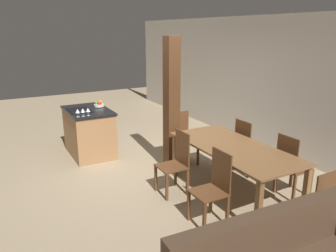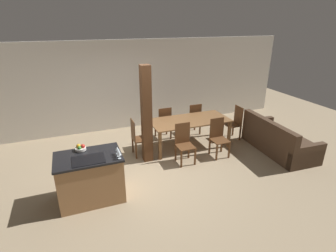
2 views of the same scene
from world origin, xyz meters
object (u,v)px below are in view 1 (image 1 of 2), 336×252
object	(u,v)px
wine_glass_far	(88,110)
dining_chair_far_right	(291,165)
dining_chair_near_left	(176,162)
dining_chair_far_left	(247,146)
fruit_bowl	(99,104)
dining_chair_foot_end	(315,207)
timber_post	(171,106)
dining_chair_head_end	(183,137)
dining_table	(233,152)
kitchen_island	(89,132)
wine_glass_near	(78,111)
wine_glass_middle	(83,111)
dining_chair_near_right	(214,187)

from	to	relation	value
wine_glass_far	dining_chair_far_right	size ratio (longest dim) A/B	0.15
dining_chair_near_left	dining_chair_far_left	size ratio (longest dim) A/B	1.00
fruit_bowl	wine_glass_far	distance (m)	0.74
dining_chair_far_left	dining_chair_far_right	world-z (taller)	same
wine_glass_far	dining_chair_far_right	world-z (taller)	wine_glass_far
fruit_bowl	dining_chair_far_left	world-z (taller)	fruit_bowl
dining_chair_foot_end	timber_post	world-z (taller)	timber_post
dining_chair_near_left	dining_chair_far_right	distance (m)	1.69
wine_glass_far	dining_chair_head_end	world-z (taller)	wine_glass_far
dining_table	dining_chair_far_right	bearing A→B (deg)	56.27
kitchen_island	fruit_bowl	world-z (taller)	fruit_bowl
wine_glass_far	dining_table	bearing A→B (deg)	34.89
kitchen_island	fruit_bowl	xyz separation A→B (m)	(-0.10, 0.27, 0.51)
fruit_bowl	dining_chair_near_left	distance (m)	2.42
wine_glass_near	timber_post	bearing A→B (deg)	56.53
wine_glass_near	dining_chair_foot_end	size ratio (longest dim) A/B	0.15
dining_chair_far_right	wine_glass_middle	bearing A→B (deg)	41.16
wine_glass_middle	dining_chair_far_left	distance (m)	2.94
kitchen_island	dining_chair_foot_end	size ratio (longest dim) A/B	1.25
kitchen_island	wine_glass_middle	world-z (taller)	wine_glass_middle
fruit_bowl	dining_chair_head_end	bearing A→B (deg)	39.21
wine_glass_far	dining_chair_head_end	bearing A→B (deg)	63.49
dining_table	dining_chair_near_right	world-z (taller)	dining_chair_near_right
wine_glass_far	dining_chair_near_left	size ratio (longest dim) A/B	0.15
dining_chair_near_left	wine_glass_far	bearing A→B (deg)	-154.45
wine_glass_far	dining_chair_foot_end	size ratio (longest dim) A/B	0.15
dining_chair_far_right	dining_table	bearing A→B (deg)	56.27
dining_chair_foot_end	dining_chair_near_right	bearing A→B (deg)	-53.58
wine_glass_far	dining_table	xyz separation A→B (m)	(2.19, 1.52, -0.36)
fruit_bowl	wine_glass_far	bearing A→B (deg)	-32.74
timber_post	wine_glass_middle	bearing A→B (deg)	-125.33
wine_glass_near	dining_chair_far_right	world-z (taller)	wine_glass_near
wine_glass_far	dining_chair_far_left	size ratio (longest dim) A/B	0.15
dining_chair_far_left	wine_glass_far	bearing A→B (deg)	52.42
dining_chair_foot_end	timber_post	xyz separation A→B (m)	(-2.70, -0.33, 0.67)
kitchen_island	dining_chair_near_left	world-z (taller)	dining_chair_near_left
fruit_bowl	wine_glass_middle	size ratio (longest dim) A/B	1.39
wine_glass_far	dining_chair_near_right	size ratio (longest dim) A/B	0.15
fruit_bowl	wine_glass_near	bearing A→B (deg)	-43.30
wine_glass_near	dining_chair_near_left	bearing A→B (deg)	30.38
dining_chair_near_right	dining_chair_foot_end	xyz separation A→B (m)	(0.95, 0.70, 0.00)
wine_glass_far	dining_chair_far_left	xyz separation A→B (m)	(1.72, 2.23, -0.54)
dining_chair_far_left	dining_chair_far_right	xyz separation A→B (m)	(0.94, 0.00, 0.00)
dining_table	dining_chair_foot_end	bearing A→B (deg)	0.00
wine_glass_near	dining_chair_head_end	xyz separation A→B (m)	(0.76, 1.71, -0.54)
kitchen_island	timber_post	bearing A→B (deg)	36.64
dining_chair_foot_end	wine_glass_middle	bearing A→B (deg)	-65.87
wine_glass_far	dining_chair_far_right	xyz separation A→B (m)	(2.66, 2.23, -0.54)
kitchen_island	dining_chair_near_right	distance (m)	3.25
kitchen_island	wine_glass_far	world-z (taller)	wine_glass_far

